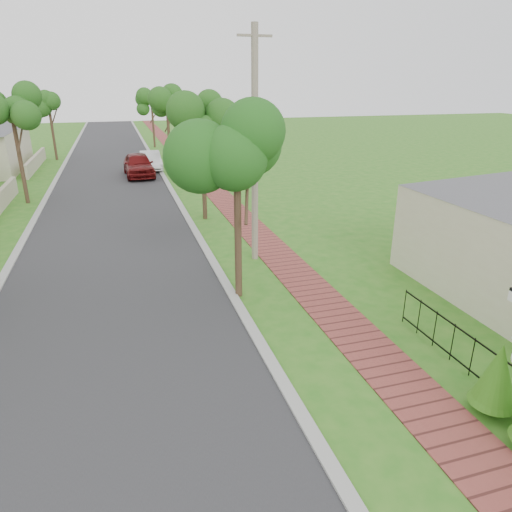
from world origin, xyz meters
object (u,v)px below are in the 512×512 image
parked_car_red (139,165)px  parked_car_white (151,161)px  near_tree (237,156)px  utility_pole (255,149)px

parked_car_red → parked_car_white: 2.72m
parked_car_red → near_tree: near_tree is taller
parked_car_red → utility_pole: 18.72m
utility_pole → parked_car_red: bearing=100.3°
parked_car_white → utility_pole: (2.27, -20.64, 3.47)m
parked_car_white → parked_car_red: bearing=-113.0°
parked_car_red → parked_car_white: size_ratio=1.16×
near_tree → parked_car_white: bearing=92.0°
near_tree → utility_pole: bearing=64.5°
parked_car_white → utility_pole: size_ratio=0.51×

